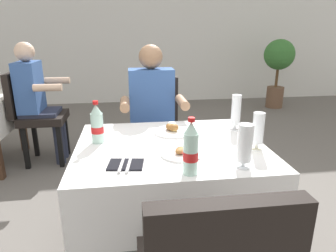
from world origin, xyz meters
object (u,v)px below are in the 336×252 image
Objects in this scene: beer_glass_right at (245,146)px; background_patron at (37,97)px; beer_glass_left at (258,130)px; potted_plant_corner at (278,63)px; plate_near_camera at (181,152)px; beer_glass_middle at (236,112)px; background_chair_right at (34,112)px; plate_far_diner at (173,130)px; seated_diner_far at (152,114)px; cola_bottle_primary at (191,150)px; chair_far_diner_seat at (156,128)px; cola_bottle_secondary at (97,125)px; napkin_cutlery_set at (126,164)px; main_dining_table at (170,171)px.

background_patron is (-1.46, 1.90, -0.13)m from beer_glass_right.
potted_plant_corner is at bearing 61.32° from beer_glass_left.
beer_glass_left reaches higher than plate_near_camera.
beer_glass_left is 0.35m from beer_glass_middle.
background_chair_right is at bearing -151.90° from potted_plant_corner.
beer_glass_right is at bearing -65.37° from plate_far_diner.
cola_bottle_primary is at bearing -85.79° from seated_diner_far.
beer_glass_middle is 2.16m from background_chair_right.
beer_glass_left is 4.15m from potted_plant_corner.
background_patron is at bearing 133.95° from beer_glass_left.
chair_far_diner_seat is 0.91m from cola_bottle_secondary.
napkin_cutlery_set is at bearing -102.21° from seated_diner_far.
cola_bottle_secondary is 0.20× the size of background_patron.
plate_near_camera is 0.89× the size of cola_bottle_secondary.
plate_near_camera is 0.44m from beer_glass_left.
cola_bottle_secondary is 4.46m from potted_plant_corner.
potted_plant_corner reaches higher than napkin_cutlery_set.
plate_far_diner is at bearing 89.10° from cola_bottle_primary.
napkin_cutlery_set is 4.63m from potted_plant_corner.
napkin_cutlery_set is 0.20× the size of background_chair_right.
cola_bottle_primary is 1.38× the size of napkin_cutlery_set.
seated_diner_far reaches higher than beer_glass_left.
cola_bottle_primary is at bearing -58.11° from background_patron.
beer_glass_middle is at bearing 54.13° from cola_bottle_primary.
background_chair_right is (-1.26, 1.34, -0.19)m from plate_far_diner.
beer_glass_middle is at bearing 89.90° from beer_glass_left.
main_dining_table is 0.51m from cola_bottle_secondary.
plate_near_camera is at bearing 90.66° from cola_bottle_primary.
plate_far_diner is 0.95× the size of cola_bottle_primary.
plate_far_diner is 1.85m from background_chair_right.
beer_glass_middle is (0.42, 0.00, 0.10)m from plate_far_diner.
seated_diner_far is 1.02m from beer_glass_left.
background_chair_right is (-1.51, 1.90, -0.29)m from beer_glass_right.
napkin_cutlery_set is at bearing -171.11° from beer_glass_left.
chair_far_diner_seat is 0.79× the size of potted_plant_corner.
plate_near_camera is at bearing -87.94° from chair_far_diner_seat.
potted_plant_corner is (2.50, 2.77, 0.10)m from seated_diner_far.
background_patron is (-1.20, 1.71, -0.03)m from plate_near_camera.
cola_bottle_secondary reaches higher than plate_far_diner.
seated_diner_far is 5.78× the size of beer_glass_right.
background_patron is at bearing 121.89° from cola_bottle_primary.
seated_diner_far is at bearing 107.71° from beer_glass_right.
plate_far_diner is at bearing -80.22° from seated_diner_far.
beer_glass_left is at bearing 29.46° from cola_bottle_primary.
main_dining_table is 0.86× the size of background_patron.
background_patron reaches higher than chair_far_diner_seat.
background_chair_right is (-1.16, 0.81, -0.16)m from seated_diner_far.
background_patron is (0.05, 0.00, 0.16)m from background_chair_right.
beer_glass_right is 2.40m from background_patron.
napkin_cutlery_set is (-0.26, -0.25, 0.17)m from main_dining_table.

